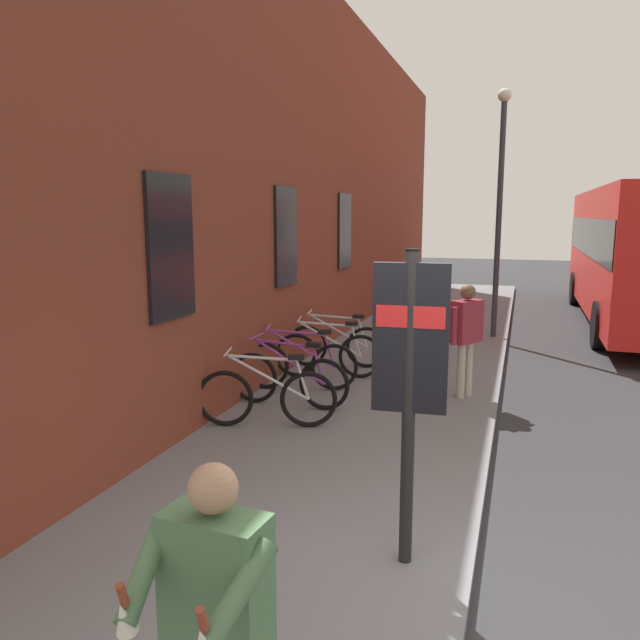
# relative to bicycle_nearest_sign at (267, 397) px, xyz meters

# --- Properties ---
(ground) EXTENTS (60.00, 60.00, 0.00)m
(ground) POSITION_rel_bicycle_nearest_sign_xyz_m (3.13, -3.72, -0.51)
(ground) COLOR #2D2D30
(sidewalk_pavement) EXTENTS (24.00, 3.50, 0.12)m
(sidewalk_pavement) POSITION_rel_bicycle_nearest_sign_xyz_m (5.13, -0.97, -0.45)
(sidewalk_pavement) COLOR slate
(sidewalk_pavement) RESTS_ON ground
(station_facade) EXTENTS (22.00, 0.65, 7.06)m
(station_facade) POSITION_rel_bicycle_nearest_sign_xyz_m (6.12, 1.08, 3.02)
(station_facade) COLOR brown
(station_facade) RESTS_ON ground
(bicycle_nearest_sign) EXTENTS (0.63, 1.72, 0.97)m
(bicycle_nearest_sign) POSITION_rel_bicycle_nearest_sign_xyz_m (0.00, 0.00, 0.00)
(bicycle_nearest_sign) COLOR black
(bicycle_nearest_sign) RESTS_ON sidewalk_pavement
(bicycle_under_window) EXTENTS (0.48, 1.77, 0.97)m
(bicycle_under_window) POSITION_rel_bicycle_nearest_sign_xyz_m (0.87, 0.05, 0.00)
(bicycle_under_window) COLOR black
(bicycle_under_window) RESTS_ON sidewalk_pavement
(bicycle_by_door) EXTENTS (0.58, 1.74, 0.97)m
(bicycle_by_door) POSITION_rel_bicycle_nearest_sign_xyz_m (1.70, 0.18, 0.00)
(bicycle_by_door) COLOR black
(bicycle_by_door) RESTS_ON sidewalk_pavement
(bicycle_beside_lamp) EXTENTS (0.58, 1.74, 0.97)m
(bicycle_beside_lamp) POSITION_rel_bicycle_nearest_sign_xyz_m (2.52, -0.02, 0.00)
(bicycle_beside_lamp) COLOR black
(bicycle_beside_lamp) RESTS_ON sidewalk_pavement
(bicycle_leaning_wall) EXTENTS (0.52, 1.75, 0.97)m
(bicycle_leaning_wall) POSITION_rel_bicycle_nearest_sign_xyz_m (3.25, 0.06, 0.00)
(bicycle_leaning_wall) COLOR black
(bicycle_leaning_wall) RESTS_ON sidewalk_pavement
(transit_info_sign) EXTENTS (0.12, 0.55, 2.40)m
(transit_info_sign) POSITION_rel_bicycle_nearest_sign_xyz_m (-2.50, -2.20, 1.21)
(transit_info_sign) COLOR black
(transit_info_sign) RESTS_ON sidewalk_pavement
(pedestrian_by_facade) EXTENTS (0.54, 0.46, 1.66)m
(pedestrian_by_facade) POSITION_rel_bicycle_nearest_sign_xyz_m (2.09, -2.23, 0.62)
(pedestrian_by_facade) COLOR #B2A599
(pedestrian_by_facade) RESTS_ON sidewalk_pavement
(tourist_with_hotdogs) EXTENTS (0.58, 0.62, 1.62)m
(tourist_with_hotdogs) POSITION_rel_bicycle_nearest_sign_xyz_m (-4.74, -1.76, 0.61)
(tourist_with_hotdogs) COLOR maroon
(tourist_with_hotdogs) RESTS_ON sidewalk_pavement
(street_lamp) EXTENTS (0.28, 0.28, 5.19)m
(street_lamp) POSITION_rel_bicycle_nearest_sign_xyz_m (6.92, -2.42, 2.69)
(street_lamp) COLOR #333338
(street_lamp) RESTS_ON sidewalk_pavement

